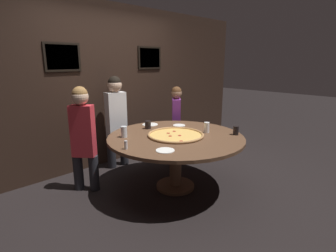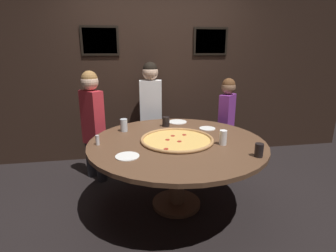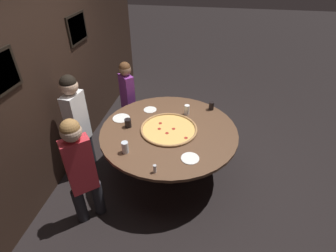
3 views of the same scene
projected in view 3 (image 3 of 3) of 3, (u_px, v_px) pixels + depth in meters
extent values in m
plane|color=black|center=(169.00, 171.00, 3.84)|extent=(24.00, 24.00, 0.00)
cube|color=black|center=(52.00, 82.00, 3.30)|extent=(6.40, 0.06, 2.60)
cube|color=black|center=(77.00, 28.00, 3.68)|extent=(0.52, 0.02, 0.40)
cube|color=#B2A893|center=(78.00, 28.00, 3.68)|extent=(0.46, 0.01, 0.34)
cylinder|color=brown|center=(169.00, 131.00, 3.43)|extent=(1.79, 1.79, 0.04)
cylinder|color=brown|center=(169.00, 152.00, 3.64)|extent=(0.16, 0.16, 0.70)
cylinder|color=brown|center=(169.00, 170.00, 3.83)|extent=(0.52, 0.52, 0.04)
cylinder|color=#EAB75B|center=(169.00, 129.00, 3.41)|extent=(0.70, 0.70, 0.01)
torus|color=#B27F4C|center=(169.00, 129.00, 3.40)|extent=(0.74, 0.74, 0.03)
cylinder|color=#A8281E|center=(159.00, 129.00, 3.41)|extent=(0.04, 0.04, 0.00)
cylinder|color=#A8281E|center=(160.00, 123.00, 3.51)|extent=(0.04, 0.04, 0.00)
cylinder|color=#A8281E|center=(174.00, 129.00, 3.41)|extent=(0.04, 0.04, 0.00)
cylinder|color=#A8281E|center=(186.00, 138.00, 3.25)|extent=(0.04, 0.04, 0.00)
cylinder|color=#A8281E|center=(167.00, 133.00, 3.33)|extent=(0.04, 0.04, 0.00)
cylinder|color=black|center=(211.00, 106.00, 3.80)|extent=(0.07, 0.07, 0.12)
cylinder|color=black|center=(128.00, 123.00, 3.44)|extent=(0.09, 0.09, 0.12)
cylinder|color=white|center=(187.00, 110.00, 3.68)|extent=(0.07, 0.07, 0.15)
cylinder|color=silver|center=(125.00, 147.00, 3.01)|extent=(0.08, 0.08, 0.14)
cylinder|color=white|center=(121.00, 118.00, 3.63)|extent=(0.24, 0.24, 0.01)
cylinder|color=white|center=(190.00, 158.00, 2.96)|extent=(0.21, 0.21, 0.01)
cylinder|color=white|center=(150.00, 110.00, 3.81)|extent=(0.19, 0.19, 0.01)
cylinder|color=silver|center=(155.00, 169.00, 2.76)|extent=(0.04, 0.04, 0.08)
cylinder|color=#B7B7BC|center=(155.00, 166.00, 2.73)|extent=(0.04, 0.04, 0.01)
cylinder|color=#232328|center=(89.00, 149.00, 3.84)|extent=(0.15, 0.15, 0.51)
cylinder|color=#232328|center=(81.00, 159.00, 3.66)|extent=(0.15, 0.15, 0.51)
cube|color=white|center=(77.00, 118.00, 3.40)|extent=(0.32, 0.20, 0.71)
sphere|color=beige|center=(69.00, 86.00, 3.13)|extent=(0.22, 0.22, 0.22)
sphere|color=black|center=(68.00, 83.00, 3.11)|extent=(0.20, 0.20, 0.20)
cylinder|color=#232328|center=(98.00, 198.00, 3.13)|extent=(0.18, 0.18, 0.48)
cylinder|color=#232328|center=(80.00, 205.00, 3.04)|extent=(0.18, 0.18, 0.48)
cube|color=red|center=(80.00, 165.00, 2.75)|extent=(0.31, 0.32, 0.68)
sphere|color=beige|center=(71.00, 132.00, 2.50)|extent=(0.21, 0.21, 0.21)
sphere|color=#9E703D|center=(70.00, 129.00, 2.48)|extent=(0.19, 0.19, 0.19)
cylinder|color=#232328|center=(127.00, 118.00, 4.60)|extent=(0.17, 0.17, 0.44)
cylinder|color=#232328|center=(133.00, 123.00, 4.47)|extent=(0.17, 0.17, 0.44)
cube|color=purple|center=(127.00, 93.00, 4.23)|extent=(0.28, 0.29, 0.62)
sphere|color=#8C664C|center=(125.00, 70.00, 4.00)|extent=(0.19, 0.19, 0.19)
sphere|color=brown|center=(125.00, 68.00, 3.98)|extent=(0.18, 0.18, 0.18)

